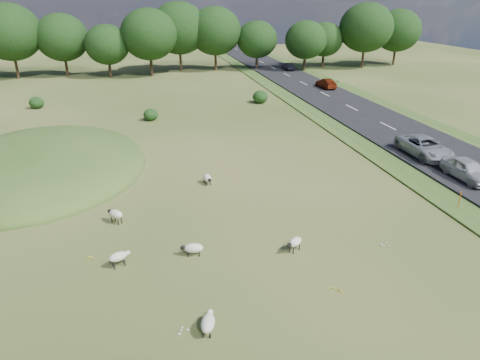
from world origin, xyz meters
name	(u,v)px	position (x,y,z in m)	size (l,w,h in m)	color
ground	(185,130)	(0.00, 20.00, 0.00)	(160.00, 160.00, 0.00)	#2B4B17
mound	(41,168)	(-12.00, 12.00, 0.00)	(16.00, 20.00, 4.00)	#33561E
road	(331,98)	(20.00, 30.00, 0.12)	(8.00, 150.00, 0.25)	black
treeline	(155,34)	(-1.06, 55.44, 6.57)	(96.28, 14.66, 11.70)	black
shrubs	(167,102)	(-1.16, 29.46, 0.71)	(28.43, 10.20, 1.56)	black
marker_post	(460,200)	(14.75, -1.20, 0.60)	(0.06, 0.06, 1.20)	#D8590C
sheep_0	(116,214)	(-5.93, 1.65, 0.58)	(1.05, 1.08, 0.83)	beige
sheep_1	(208,322)	(-2.06, -8.30, 0.45)	(0.83, 1.29, 0.72)	beige
sheep_2	(193,248)	(-1.98, -2.76, 0.43)	(1.21, 0.66, 0.68)	beige
sheep_3	(119,257)	(-5.61, -2.93, 0.55)	(1.13, 0.80, 0.79)	beige
sheep_4	(295,242)	(3.18, -3.54, 0.54)	(1.08, 0.89, 0.78)	beige
sheep_5	(207,178)	(0.12, 6.12, 0.44)	(0.70, 1.25, 0.70)	beige
car_0	(326,83)	(21.90, 36.04, 0.91)	(1.85, 4.54, 1.32)	maroon
car_1	(255,52)	(21.90, 76.39, 0.87)	(1.73, 4.24, 1.23)	white
car_2	(288,66)	(21.90, 53.07, 0.86)	(1.29, 3.71, 1.22)	black
car_3	(467,169)	(18.10, 2.39, 0.98)	(1.72, 4.28, 1.46)	silver
car_5	(425,147)	(18.10, 7.37, 1.01)	(2.54, 5.50, 1.53)	#A6A8AE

